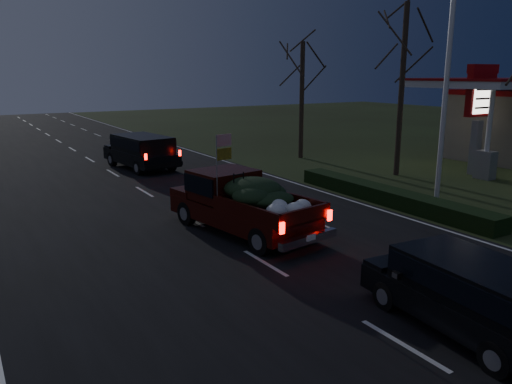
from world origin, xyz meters
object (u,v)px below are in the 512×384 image
light_pole (448,64)px  pickup_truck (242,200)px  gas_price_pylon (480,101)px  lead_suv (142,149)px  rear_suv (472,289)px

light_pole → pickup_truck: size_ratio=1.56×
gas_price_pylon → lead_suv: size_ratio=1.03×
rear_suv → pickup_truck: bearing=98.8°
pickup_truck → rear_suv: (0.61, -8.13, -0.16)m
lead_suv → rear_suv: bearing=-98.1°
pickup_truck → gas_price_pylon: bearing=-1.0°
gas_price_pylon → lead_suv: (-14.22, 10.46, -2.64)m
light_pole → pickup_truck: (-8.62, 0.82, -4.38)m
gas_price_pylon → lead_suv: bearing=143.7°
light_pole → rear_suv: (-8.00, -7.32, -4.54)m
pickup_truck → lead_suv: bearing=76.8°
light_pole → gas_price_pylon: light_pole is taller
rear_suv → lead_suv: bearing=93.7°
pickup_truck → rear_suv: bearing=-94.8°
pickup_truck → light_pole: bearing=-14.6°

